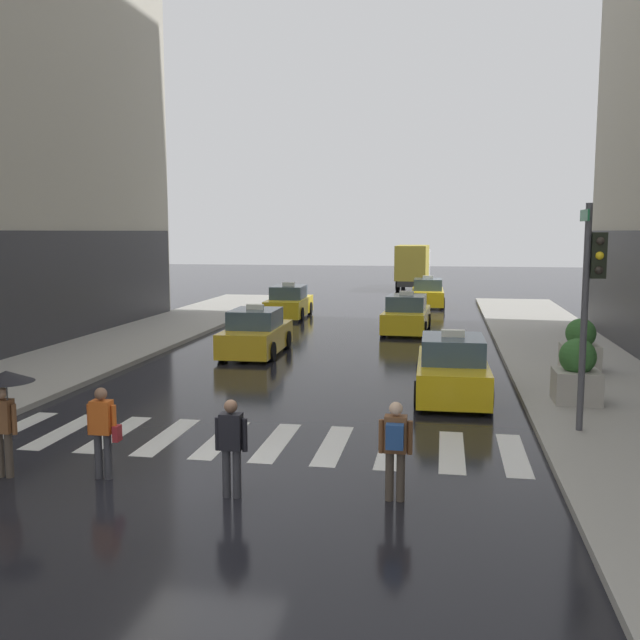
# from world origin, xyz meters

# --- Properties ---
(ground_plane) EXTENTS (160.00, 160.00, 0.00)m
(ground_plane) POSITION_xyz_m (0.00, 0.00, 0.00)
(ground_plane) COLOR black
(crosswalk_markings) EXTENTS (11.30, 2.80, 0.01)m
(crosswalk_markings) POSITION_xyz_m (0.00, 3.00, 0.00)
(crosswalk_markings) COLOR silver
(crosswalk_markings) RESTS_ON ground
(traffic_light_pole) EXTENTS (0.44, 0.84, 4.80)m
(traffic_light_pole) POSITION_xyz_m (6.99, 4.49, 3.26)
(traffic_light_pole) COLOR #47474C
(traffic_light_pole) RESTS_ON curb_right
(taxi_lead) EXTENTS (1.98, 4.57, 1.80)m
(taxi_lead) POSITION_xyz_m (4.24, 7.86, 0.72)
(taxi_lead) COLOR yellow
(taxi_lead) RESTS_ON ground
(taxi_second) EXTENTS (2.00, 4.57, 1.80)m
(taxi_second) POSITION_xyz_m (-2.61, 13.35, 0.72)
(taxi_second) COLOR gold
(taxi_second) RESTS_ON ground
(taxi_third) EXTENTS (2.06, 4.60, 1.80)m
(taxi_third) POSITION_xyz_m (2.40, 19.94, 0.72)
(taxi_third) COLOR yellow
(taxi_third) RESTS_ON ground
(taxi_fourth) EXTENTS (2.02, 4.58, 1.80)m
(taxi_fourth) POSITION_xyz_m (-3.80, 24.27, 0.72)
(taxi_fourth) COLOR yellow
(taxi_fourth) RESTS_ON ground
(taxi_fifth) EXTENTS (2.02, 4.58, 1.80)m
(taxi_fifth) POSITION_xyz_m (3.06, 30.93, 0.72)
(taxi_fifth) COLOR yellow
(taxi_fifth) RESTS_ON ground
(box_truck) EXTENTS (2.45, 7.60, 3.35)m
(box_truck) POSITION_xyz_m (1.69, 42.84, 1.85)
(box_truck) COLOR #2D2D2D
(box_truck) RESTS_ON ground
(pedestrian_with_umbrella) EXTENTS (0.96, 0.96, 1.94)m
(pedestrian_with_umbrella) POSITION_xyz_m (-3.62, 0.11, 1.52)
(pedestrian_with_umbrella) COLOR #473D33
(pedestrian_with_umbrella) RESTS_ON ground
(pedestrian_with_backpack) EXTENTS (0.55, 0.43, 1.65)m
(pedestrian_with_backpack) POSITION_xyz_m (3.26, 0.15, 0.97)
(pedestrian_with_backpack) COLOR #473D33
(pedestrian_with_backpack) RESTS_ON ground
(pedestrian_with_handbag) EXTENTS (0.60, 0.24, 1.65)m
(pedestrian_with_handbag) POSITION_xyz_m (-1.90, 0.34, 0.93)
(pedestrian_with_handbag) COLOR #333338
(pedestrian_with_handbag) RESTS_ON ground
(pedestrian_plain_coat) EXTENTS (0.55, 0.24, 1.65)m
(pedestrian_plain_coat) POSITION_xyz_m (0.59, -0.13, 0.94)
(pedestrian_plain_coat) COLOR #333338
(pedestrian_plain_coat) RESTS_ON ground
(planter_near_corner) EXTENTS (1.10, 1.10, 1.60)m
(planter_near_corner) POSITION_xyz_m (7.27, 7.10, 0.87)
(planter_near_corner) COLOR #A8A399
(planter_near_corner) RESTS_ON curb_right
(planter_mid_block) EXTENTS (1.10, 1.10, 1.60)m
(planter_mid_block) POSITION_xyz_m (8.10, 11.35, 0.87)
(planter_mid_block) COLOR #A8A399
(planter_mid_block) RESTS_ON curb_right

